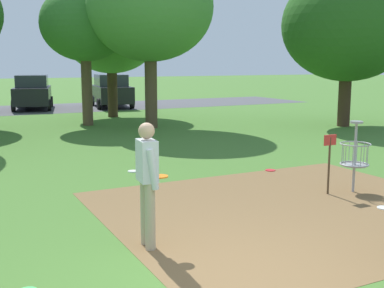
# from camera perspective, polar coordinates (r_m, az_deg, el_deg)

# --- Properties ---
(ground_plane) EXTENTS (160.00, 160.00, 0.00)m
(ground_plane) POSITION_cam_1_polar(r_m,az_deg,el_deg) (5.79, 5.49, -16.00)
(ground_plane) COLOR #47752D
(dirt_tee_pad) EXTENTS (6.34, 5.43, 0.01)m
(dirt_tee_pad) POSITION_cam_1_polar(r_m,az_deg,el_deg) (8.67, 11.75, -7.38)
(dirt_tee_pad) COLOR brown
(dirt_tee_pad) RESTS_ON ground
(disc_golf_basket) EXTENTS (0.98, 0.58, 1.39)m
(disc_golf_basket) POSITION_cam_1_polar(r_m,az_deg,el_deg) (9.87, 18.20, -1.12)
(disc_golf_basket) COLOR #9E9EA3
(disc_golf_basket) RESTS_ON ground
(player_throwing) EXTENTS (0.42, 0.48, 1.71)m
(player_throwing) POSITION_cam_1_polar(r_m,az_deg,el_deg) (6.57, -5.22, -3.93)
(player_throwing) COLOR tan
(player_throwing) RESTS_ON ground
(frisbee_mid_grass) EXTENTS (0.24, 0.24, 0.02)m
(frisbee_mid_grass) POSITION_cam_1_polar(r_m,az_deg,el_deg) (11.39, -6.92, -3.16)
(frisbee_mid_grass) COLOR white
(frisbee_mid_grass) RESTS_ON ground
(frisbee_far_left) EXTENTS (0.24, 0.24, 0.02)m
(frisbee_far_left) POSITION_cam_1_polar(r_m,az_deg,el_deg) (9.12, 21.54, -6.97)
(frisbee_far_left) COLOR white
(frisbee_far_left) RESTS_ON ground
(frisbee_far_right) EXTENTS (0.23, 0.23, 0.02)m
(frisbee_far_right) POSITION_cam_1_polar(r_m,az_deg,el_deg) (11.54, 9.13, -3.05)
(frisbee_far_right) COLOR red
(frisbee_far_right) RESTS_ON ground
(tree_near_left) EXTENTS (4.45, 4.45, 5.79)m
(tree_near_left) POSITION_cam_1_polar(r_m,az_deg,el_deg) (22.98, -9.45, 12.81)
(tree_near_left) COLOR #422D1E
(tree_near_left) RESTS_ON ground
(tree_near_right) EXTENTS (5.09, 5.09, 6.10)m
(tree_near_right) POSITION_cam_1_polar(r_m,az_deg,el_deg) (20.25, 17.77, 13.08)
(tree_near_right) COLOR #422D1E
(tree_near_right) RESTS_ON ground
(tree_mid_right) EXTENTS (3.46, 3.46, 5.48)m
(tree_mid_right) POSITION_cam_1_polar(r_m,az_deg,el_deg) (20.07, -12.43, 13.50)
(tree_mid_right) COLOR brown
(tree_mid_right) RESTS_ON ground
(tree_far_left) EXTENTS (4.77, 4.77, 6.58)m
(tree_far_left) POSITION_cam_1_polar(r_m,az_deg,el_deg) (18.99, -4.94, 15.61)
(tree_far_left) COLOR brown
(tree_far_left) RESTS_ON ground
(parking_lot_strip) EXTENTS (36.00, 6.00, 0.01)m
(parking_lot_strip) POSITION_cam_1_polar(r_m,az_deg,el_deg) (27.80, -20.96, 3.71)
(parking_lot_strip) COLOR #4C4C51
(parking_lot_strip) RESTS_ON ground
(parked_car_center_right) EXTENTS (2.68, 4.49, 1.84)m
(parked_car_center_right) POSITION_cam_1_polar(r_m,az_deg,el_deg) (28.00, -18.10, 5.78)
(parked_car_center_right) COLOR black
(parked_car_center_right) RESTS_ON ground
(parked_car_rightmost) EXTENTS (2.39, 4.40, 1.84)m
(parked_car_rightmost) POSITION_cam_1_polar(r_m,az_deg,el_deg) (28.16, -9.42, 6.14)
(parked_car_rightmost) COLOR black
(parked_car_rightmost) RESTS_ON ground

